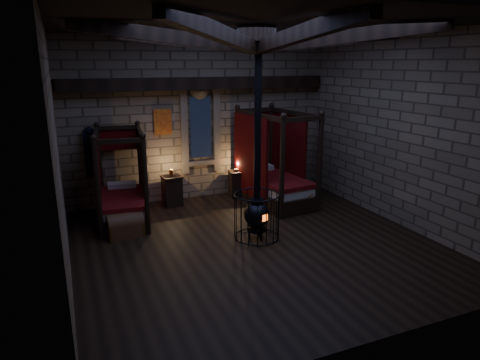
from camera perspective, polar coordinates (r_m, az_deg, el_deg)
name	(u,v)px	position (r m, az deg, el deg)	size (l,w,h in m)	color
room	(254,52)	(8.15, 1.91, 16.66)	(7.02, 7.02, 4.29)	black
bed_left	(123,199)	(10.26, -15.33, -2.43)	(1.28, 2.11, 2.10)	black
bed_right	(273,180)	(11.21, 4.48, -0.04)	(1.42, 2.38, 2.37)	black
trunk_left	(125,226)	(9.38, -15.06, -5.93)	(0.76, 0.51, 0.53)	brown
trunk_right	(296,201)	(10.74, 7.54, -2.75)	(0.86, 0.71, 0.54)	brown
nightstand_left	(172,190)	(11.08, -9.05, -1.37)	(0.52, 0.50, 0.95)	black
nightstand_right	(237,184)	(11.67, -0.36, -0.48)	(0.50, 0.49, 0.78)	black
stove	(257,211)	(8.85, 2.25, -4.16)	(0.95, 0.95, 4.05)	black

